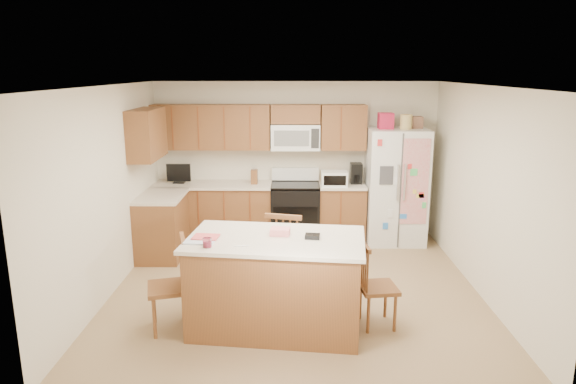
{
  "coord_description": "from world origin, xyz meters",
  "views": [
    {
      "loc": [
        -0.03,
        -5.97,
        2.68
      ],
      "look_at": [
        -0.1,
        0.35,
        1.17
      ],
      "focal_mm": 32.0,
      "sensor_mm": 36.0,
      "label": 1
    }
  ],
  "objects_px": {
    "refrigerator": "(396,185)",
    "windsor_chair_left": "(171,287)",
    "windsor_chair_right": "(376,287)",
    "stove": "(295,211)",
    "island": "(276,282)",
    "windsor_chair_back": "(287,256)"
  },
  "relations": [
    {
      "from": "refrigerator",
      "to": "windsor_chair_back",
      "type": "distance_m",
      "value": 2.68
    },
    {
      "from": "refrigerator",
      "to": "windsor_chair_left",
      "type": "xyz_separation_m",
      "value": [
        -2.88,
        -2.89,
        -0.45
      ]
    },
    {
      "from": "island",
      "to": "windsor_chair_back",
      "type": "distance_m",
      "value": 0.79
    },
    {
      "from": "stove",
      "to": "windsor_chair_left",
      "type": "height_order",
      "value": "stove"
    },
    {
      "from": "refrigerator",
      "to": "windsor_chair_back",
      "type": "bearing_deg",
      "value": -129.43
    },
    {
      "from": "stove",
      "to": "refrigerator",
      "type": "relative_size",
      "value": 0.55
    },
    {
      "from": "refrigerator",
      "to": "windsor_chair_left",
      "type": "bearing_deg",
      "value": -134.96
    },
    {
      "from": "island",
      "to": "windsor_chair_left",
      "type": "xyz_separation_m",
      "value": [
        -1.1,
        -0.06,
        -0.03
      ]
    },
    {
      "from": "refrigerator",
      "to": "windsor_chair_right",
      "type": "height_order",
      "value": "refrigerator"
    },
    {
      "from": "refrigerator",
      "to": "windsor_chair_right",
      "type": "relative_size",
      "value": 2.2
    },
    {
      "from": "island",
      "to": "refrigerator",
      "type": "bearing_deg",
      "value": 57.74
    },
    {
      "from": "stove",
      "to": "windsor_chair_left",
      "type": "relative_size",
      "value": 1.13
    },
    {
      "from": "refrigerator",
      "to": "stove",
      "type": "bearing_deg",
      "value": 177.7
    },
    {
      "from": "windsor_chair_back",
      "to": "windsor_chair_right",
      "type": "bearing_deg",
      "value": -38.01
    },
    {
      "from": "refrigerator",
      "to": "windsor_chair_right",
      "type": "xyz_separation_m",
      "value": [
        -0.72,
        -2.79,
        -0.48
      ]
    },
    {
      "from": "stove",
      "to": "windsor_chair_left",
      "type": "xyz_separation_m",
      "value": [
        -1.31,
        -2.95,
        -0.0
      ]
    },
    {
      "from": "island",
      "to": "windsor_chair_right",
      "type": "distance_m",
      "value": 1.06
    },
    {
      "from": "island",
      "to": "windsor_chair_right",
      "type": "bearing_deg",
      "value": 1.72
    },
    {
      "from": "stove",
      "to": "refrigerator",
      "type": "xyz_separation_m",
      "value": [
        1.57,
        -0.06,
        0.45
      ]
    },
    {
      "from": "windsor_chair_right",
      "to": "stove",
      "type": "bearing_deg",
      "value": 106.53
    },
    {
      "from": "stove",
      "to": "windsor_chair_left",
      "type": "distance_m",
      "value": 3.23
    },
    {
      "from": "windsor_chair_right",
      "to": "windsor_chair_back",
      "type": "bearing_deg",
      "value": 141.99
    }
  ]
}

